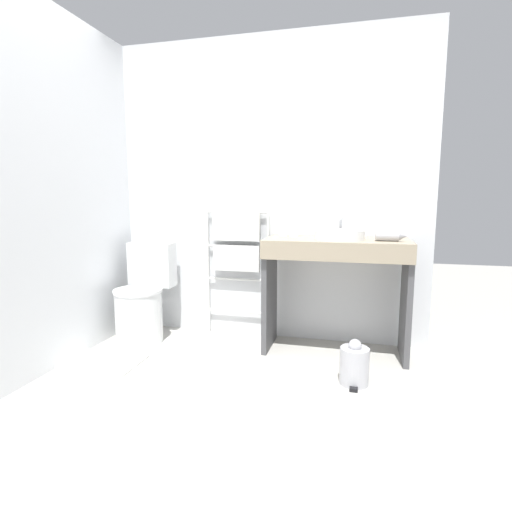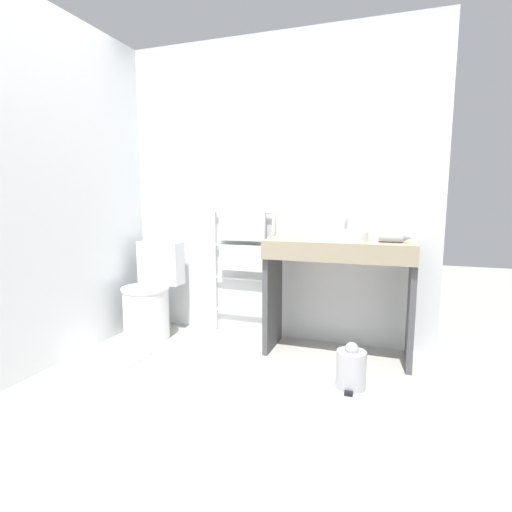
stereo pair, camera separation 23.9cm
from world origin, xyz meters
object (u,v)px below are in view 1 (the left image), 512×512
Objects in this scene: towel_radiator at (236,248)px; cup_near_wall at (283,231)px; toilet at (143,301)px; cup_near_edge at (294,232)px; trash_bin at (354,365)px; hair_dryer at (389,236)px; sink_basin at (339,234)px.

cup_near_wall is at bearing -9.71° from towel_radiator.
toilet is at bearing -157.63° from towel_radiator.
toilet is 9.99× the size of cup_near_wall.
trash_bin is (0.49, -0.60, -0.79)m from cup_near_edge.
hair_dryer is (1.93, 0.06, 0.58)m from toilet.
toilet is 2.01m from hair_dryer.
toilet is 1.78m from trash_bin.
towel_radiator reaches higher than cup_near_edge.
cup_near_wall is at bearing 156.69° from cup_near_edge.
trash_bin is (0.58, -0.64, -0.79)m from cup_near_wall.
cup_near_wall reaches higher than toilet.
towel_radiator is at bearing 165.53° from sink_basin.
cup_near_edge is 1.10m from trash_bin.
hair_dryer is at bearing -12.35° from cup_near_wall.
toilet is at bearing -178.34° from hair_dryer.
towel_radiator is 0.90m from sink_basin.
hair_dryer is 0.93m from trash_bin.
cup_near_edge reaches higher than cup_near_wall.
trash_bin is at bearing -74.21° from sink_basin.
cup_near_edge is at bearing -23.31° from cup_near_wall.
toilet is at bearing 166.66° from trash_bin.
cup_near_wall is 0.10m from cup_near_edge.
hair_dryer reaches higher than sink_basin.
cup_near_wall is 1.17m from trash_bin.
cup_near_wall is at bearing 11.37° from toilet.
toilet is 2.22× the size of sink_basin.
hair_dryer is (0.79, -0.17, -0.00)m from cup_near_wall.
sink_basin is (0.86, -0.22, 0.15)m from towel_radiator.
trash_bin is at bearing -13.34° from toilet.
cup_near_edge is (0.09, -0.04, 0.00)m from cup_near_wall.
hair_dryer reaches higher than trash_bin.
towel_radiator is 3.03× the size of sink_basin.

